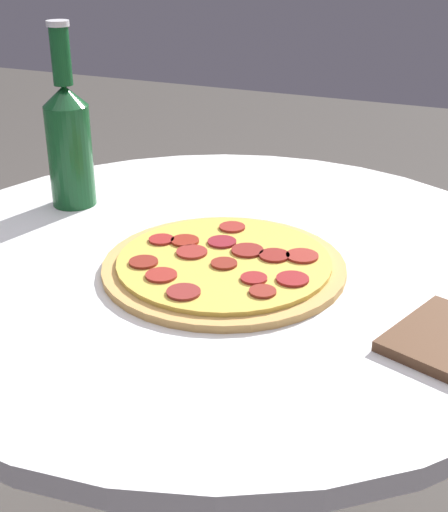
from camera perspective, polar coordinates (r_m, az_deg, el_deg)
The scene contains 3 objects.
table at distance 1.04m, azimuth -0.15°, elevation -7.80°, with size 0.89×0.89×0.71m.
pizza at distance 0.91m, azimuth -0.00°, elevation -0.68°, with size 0.31×0.31×0.02m.
beer_bottle at distance 1.12m, azimuth -12.31°, elevation 9.11°, with size 0.07×0.07×0.28m.
Camera 1 is at (0.34, -0.80, 1.12)m, focal length 50.00 mm.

